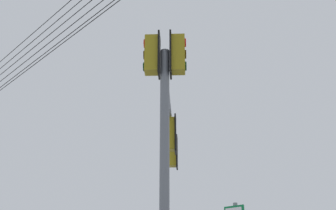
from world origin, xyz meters
The scene contains 1 object.
signal_mast_assembly centered at (1.66, -1.25, 4.89)m, with size 6.23×2.08×6.78m.
Camera 1 is at (-7.23, 0.62, 1.83)m, focal length 42.19 mm.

